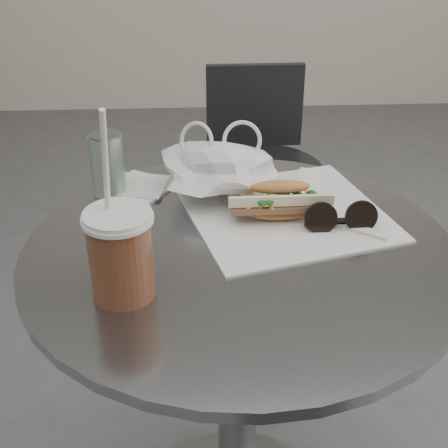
{
  "coord_description": "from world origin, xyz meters",
  "views": [
    {
      "loc": [
        -0.07,
        -0.71,
        1.32
      ],
      "look_at": [
        -0.03,
        0.19,
        0.79
      ],
      "focal_mm": 50.0,
      "sensor_mm": 36.0,
      "label": 1
    }
  ],
  "objects_px": {
    "iced_coffee": "(121,253)",
    "drink_can": "(107,164)",
    "banh_mi": "(280,201)",
    "cafe_table": "(238,365)",
    "chair_far": "(257,203)",
    "sunglasses": "(340,219)"
  },
  "relations": [
    {
      "from": "cafe_table",
      "to": "iced_coffee",
      "type": "bearing_deg",
      "value": -146.45
    },
    {
      "from": "chair_far",
      "to": "drink_can",
      "type": "relative_size",
      "value": 6.01
    },
    {
      "from": "chair_far",
      "to": "banh_mi",
      "type": "xyz_separation_m",
      "value": [
        -0.05,
        -0.81,
        0.44
      ]
    },
    {
      "from": "iced_coffee",
      "to": "drink_can",
      "type": "xyz_separation_m",
      "value": [
        -0.06,
        0.35,
        -0.01
      ]
    },
    {
      "from": "banh_mi",
      "to": "drink_can",
      "type": "height_order",
      "value": "drink_can"
    },
    {
      "from": "iced_coffee",
      "to": "sunglasses",
      "type": "height_order",
      "value": "iced_coffee"
    },
    {
      "from": "cafe_table",
      "to": "banh_mi",
      "type": "bearing_deg",
      "value": 49.4
    },
    {
      "from": "banh_mi",
      "to": "cafe_table",
      "type": "bearing_deg",
      "value": -131.42
    },
    {
      "from": "iced_coffee",
      "to": "chair_far",
      "type": "bearing_deg",
      "value": 72.89
    },
    {
      "from": "sunglasses",
      "to": "chair_far",
      "type": "bearing_deg",
      "value": 92.4
    },
    {
      "from": "banh_mi",
      "to": "iced_coffee",
      "type": "distance_m",
      "value": 0.35
    },
    {
      "from": "banh_mi",
      "to": "iced_coffee",
      "type": "xyz_separation_m",
      "value": [
        -0.27,
        -0.22,
        0.04
      ]
    },
    {
      "from": "cafe_table",
      "to": "drink_can",
      "type": "relative_size",
      "value": 5.99
    },
    {
      "from": "cafe_table",
      "to": "sunglasses",
      "type": "xyz_separation_m",
      "value": [
        0.18,
        0.05,
        0.3
      ]
    },
    {
      "from": "iced_coffee",
      "to": "sunglasses",
      "type": "xyz_separation_m",
      "value": [
        0.37,
        0.17,
        -0.05
      ]
    },
    {
      "from": "iced_coffee",
      "to": "drink_can",
      "type": "bearing_deg",
      "value": 99.74
    },
    {
      "from": "cafe_table",
      "to": "chair_far",
      "type": "bearing_deg",
      "value": 81.99
    },
    {
      "from": "chair_far",
      "to": "banh_mi",
      "type": "distance_m",
      "value": 0.92
    },
    {
      "from": "chair_far",
      "to": "cafe_table",
      "type": "bearing_deg",
      "value": 81.25
    },
    {
      "from": "banh_mi",
      "to": "drink_can",
      "type": "xyz_separation_m",
      "value": [
        -0.33,
        0.13,
        0.02
      ]
    },
    {
      "from": "sunglasses",
      "to": "drink_can",
      "type": "height_order",
      "value": "drink_can"
    },
    {
      "from": "sunglasses",
      "to": "drink_can",
      "type": "bearing_deg",
      "value": 156.8
    }
  ]
}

